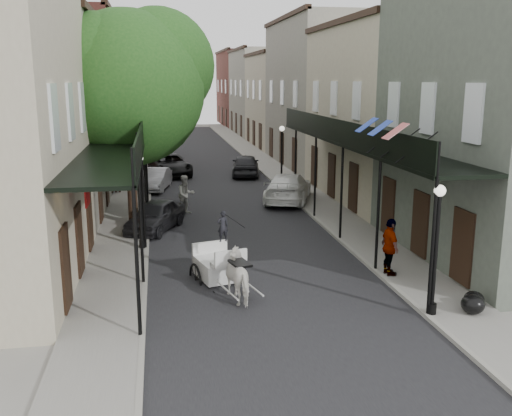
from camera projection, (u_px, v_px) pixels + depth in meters
name	position (u px, v px, depth m)	size (l,w,h in m)	color
ground	(275.00, 300.00, 17.43)	(140.00, 140.00, 0.00)	gray
road	(213.00, 184.00, 36.65)	(8.00, 90.00, 0.01)	black
sidewalk_left	(133.00, 186.00, 35.81)	(2.20, 90.00, 0.12)	gray
sidewalk_right	(288.00, 181.00, 37.46)	(2.20, 90.00, 0.12)	gray
building_row_left	(87.00, 97.00, 43.68)	(5.00, 80.00, 10.50)	#B1A88D
building_row_right	(305.00, 96.00, 46.52)	(5.00, 80.00, 10.50)	gray
gallery_left	(121.00, 145.00, 22.45)	(2.20, 18.05, 4.88)	black
gallery_right	(354.00, 141.00, 24.03)	(2.20, 18.05, 4.88)	black
tree_near	(136.00, 82.00, 25.08)	(7.31, 6.80, 9.63)	#382619
tree_far	(143.00, 91.00, 38.67)	(6.45, 6.00, 8.61)	#382619
lamppost_right_near	(436.00, 248.00, 15.73)	(0.32, 0.32, 3.71)	black
lamppost_left	(141.00, 200.00, 22.06)	(0.32, 0.32, 3.71)	black
lamppost_right_far	(282.00, 155.00, 34.95)	(0.32, 0.32, 3.71)	black
horse	(241.00, 276.00, 17.36)	(0.81, 1.77, 1.49)	silver
carriage	(214.00, 249.00, 19.37)	(1.89, 2.45, 2.50)	black
pedestrian_walking	(186.00, 195.00, 28.42)	(0.95, 0.74, 1.96)	#B1B0A7
pedestrian_sidewalk_left	(117.00, 176.00, 33.33)	(1.22, 0.70, 1.90)	gray
pedestrian_sidewalk_right	(390.00, 247.00, 19.14)	(1.15, 0.48, 1.96)	gray
car_left_near	(155.00, 216.00, 25.33)	(1.60, 3.98, 1.36)	black
car_left_mid	(155.00, 179.00, 34.65)	(1.37, 3.94, 1.30)	#9D9DA2
car_left_far	(170.00, 165.00, 39.90)	(2.47, 5.36, 1.49)	black
car_right_near	(288.00, 188.00, 31.30)	(2.20, 5.42, 1.57)	white
car_right_far	(246.00, 165.00, 39.65)	(1.82, 4.53, 1.54)	black
trash_bags	(473.00, 302.00, 16.28)	(0.92, 1.07, 0.56)	black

